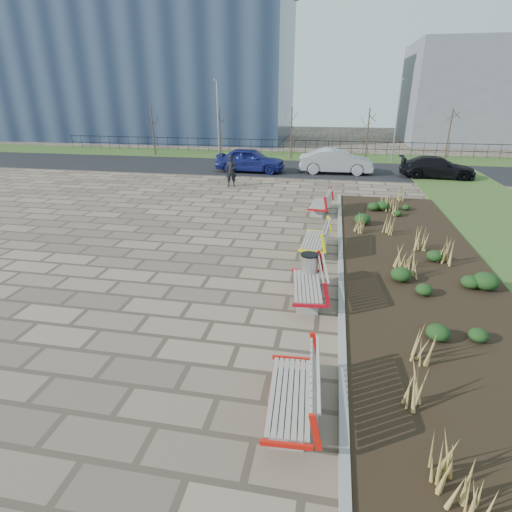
% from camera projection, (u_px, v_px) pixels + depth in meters
% --- Properties ---
extents(ground, '(120.00, 120.00, 0.00)m').
position_uv_depth(ground, '(167.00, 337.00, 9.11)').
color(ground, '#826F59').
rests_on(ground, ground).
extents(planting_bed, '(4.50, 18.00, 0.10)m').
position_uv_depth(planting_bed, '(416.00, 268.00, 12.57)').
color(planting_bed, black).
rests_on(planting_bed, ground).
extents(planting_curb, '(0.16, 18.00, 0.15)m').
position_uv_depth(planting_curb, '(340.00, 262.00, 12.95)').
color(planting_curb, gray).
rests_on(planting_curb, ground).
extents(grass_verge_far, '(80.00, 5.00, 0.04)m').
position_uv_depth(grass_verge_far, '(292.00, 156.00, 34.54)').
color(grass_verge_far, '#33511E').
rests_on(grass_verge_far, ground).
extents(road, '(80.00, 7.00, 0.02)m').
position_uv_depth(road, '(284.00, 168.00, 29.09)').
color(road, black).
rests_on(road, ground).
extents(bench_a, '(1.02, 2.15, 1.00)m').
position_uv_depth(bench_a, '(290.00, 392.00, 6.72)').
color(bench_a, red).
rests_on(bench_a, ground).
extents(bench_b, '(1.12, 2.19, 1.00)m').
position_uv_depth(bench_b, '(307.00, 284.00, 10.51)').
color(bench_b, '#B90C1A').
rests_on(bench_b, ground).
extents(bench_c, '(1.05, 2.16, 1.00)m').
position_uv_depth(bench_c, '(314.00, 239.00, 13.75)').
color(bench_c, '#FFF40D').
rests_on(bench_c, ground).
extents(bench_d, '(1.13, 2.19, 1.00)m').
position_uv_depth(bench_d, '(320.00, 203.00, 18.19)').
color(bench_d, '#B90C12').
rests_on(bench_d, ground).
extents(litter_bin, '(0.48, 0.48, 0.97)m').
position_uv_depth(litter_bin, '(309.00, 271.00, 11.31)').
color(litter_bin, '#B2B2B7').
rests_on(litter_bin, ground).
extents(pedestrian, '(0.70, 0.50, 1.79)m').
position_uv_depth(pedestrian, '(231.00, 171.00, 23.31)').
color(pedestrian, black).
rests_on(pedestrian, ground).
extents(car_blue, '(4.76, 2.02, 1.61)m').
position_uv_depth(car_blue, '(250.00, 160.00, 27.47)').
color(car_blue, navy).
rests_on(car_blue, road).
extents(car_silver, '(4.92, 1.85, 1.60)m').
position_uv_depth(car_silver, '(336.00, 161.00, 26.96)').
color(car_silver, '#939499').
rests_on(car_silver, road).
extents(car_black, '(4.71, 2.09, 1.34)m').
position_uv_depth(car_black, '(437.00, 167.00, 25.58)').
color(car_black, black).
rests_on(car_black, road).
extents(tree_a, '(1.40, 1.40, 4.00)m').
position_uv_depth(tree_a, '(153.00, 131.00, 34.46)').
color(tree_a, '#4C3D2D').
rests_on(tree_a, grass_verge_far).
extents(tree_b, '(1.40, 1.40, 4.00)m').
position_uv_depth(tree_b, '(220.00, 132.00, 33.43)').
color(tree_b, '#4C3D2D').
rests_on(tree_b, grass_verge_far).
extents(tree_c, '(1.40, 1.40, 4.00)m').
position_uv_depth(tree_c, '(291.00, 133.00, 32.40)').
color(tree_c, '#4C3D2D').
rests_on(tree_c, grass_verge_far).
extents(tree_d, '(1.40, 1.40, 4.00)m').
position_uv_depth(tree_d, '(367.00, 135.00, 31.38)').
color(tree_d, '#4C3D2D').
rests_on(tree_d, grass_verge_far).
extents(tree_e, '(1.40, 1.40, 4.00)m').
position_uv_depth(tree_e, '(448.00, 136.00, 30.35)').
color(tree_e, '#4C3D2D').
rests_on(tree_e, grass_verge_far).
extents(lamp_west, '(0.24, 0.60, 6.00)m').
position_uv_depth(lamp_west, '(218.00, 120.00, 32.59)').
color(lamp_west, gray).
rests_on(lamp_west, grass_verge_far).
extents(lamp_east, '(0.24, 0.60, 6.00)m').
position_uv_depth(lamp_east, '(396.00, 122.00, 30.20)').
color(lamp_east, gray).
rests_on(lamp_east, grass_verge_far).
extents(railing_fence, '(44.00, 0.10, 1.20)m').
position_uv_depth(railing_fence, '(294.00, 146.00, 35.66)').
color(railing_fence, black).
rests_on(railing_fence, grass_verge_far).
extents(building_glass, '(40.00, 14.00, 15.00)m').
position_uv_depth(building_glass, '(116.00, 70.00, 46.35)').
color(building_glass, '#192338').
rests_on(building_glass, ground).
extents(building_grey, '(18.00, 12.00, 10.00)m').
position_uv_depth(building_grey, '(497.00, 93.00, 41.93)').
color(building_grey, slate).
rests_on(building_grey, ground).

